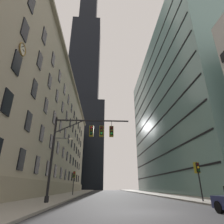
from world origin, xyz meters
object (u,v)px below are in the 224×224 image
Objects in this scene: traffic_light_near_right at (197,170)px; traffic_signal_mast at (87,138)px; traffic_light_far_left at (74,176)px; street_lamppost at (54,160)px.

traffic_signal_mast is at bearing -175.96° from traffic_light_near_right.
traffic_signal_mast is at bearing -78.35° from traffic_light_far_left.
traffic_light_near_right is 0.95× the size of traffic_light_far_left.
street_lamppost is (-1.22, -9.34, 1.38)m from traffic_light_far_left.
traffic_light_far_left is at bearing 101.65° from traffic_signal_mast.
traffic_signal_mast reaches higher than traffic_light_far_left.
traffic_signal_mast is 1.07× the size of street_lamppost.
traffic_light_far_left is at bearing 82.55° from street_lamppost.
traffic_signal_mast reaches higher than street_lamppost.
traffic_signal_mast is at bearing -53.01° from street_lamppost.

